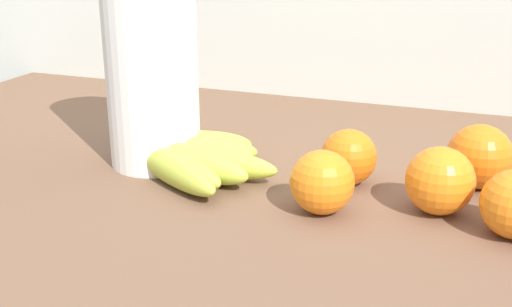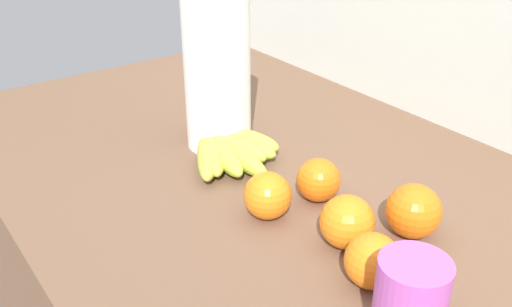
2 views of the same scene
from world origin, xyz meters
name	(u,v)px [view 1 (image 1 of 2)]	position (x,y,z in m)	size (l,w,h in m)	color
wall_back	(372,241)	(0.00, 0.41, 0.65)	(1.81, 0.06, 1.30)	silver
banana_bunch	(183,157)	(-0.16, -0.02, 0.94)	(0.22, 0.18, 0.04)	#B5C53F
orange_back_right	(440,181)	(0.13, -0.03, 0.96)	(0.07, 0.07, 0.07)	orange
orange_front	(322,182)	(0.02, -0.07, 0.96)	(0.07, 0.07, 0.07)	orange
orange_far_right	(349,157)	(0.03, 0.02, 0.95)	(0.06, 0.06, 0.06)	orange
orange_back_left	(479,157)	(0.17, 0.06, 0.96)	(0.07, 0.07, 0.07)	orange
paper_towel_roll	(150,46)	(-0.21, 0.00, 1.07)	(0.11, 0.11, 0.32)	white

